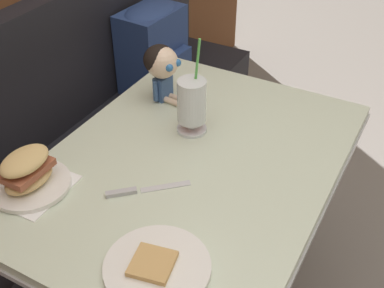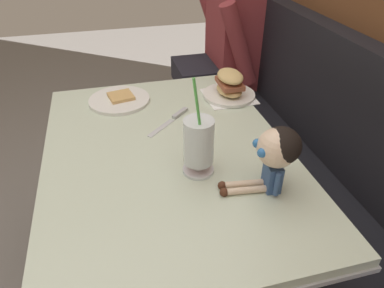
{
  "view_description": "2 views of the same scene",
  "coord_description": "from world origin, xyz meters",
  "views": [
    {
      "loc": [
        -0.99,
        -0.36,
        1.65
      ],
      "look_at": [
        0.04,
        0.2,
        0.76
      ],
      "focal_mm": 45.7,
      "sensor_mm": 36.0,
      "label": 1
    },
    {
      "loc": [
        0.94,
        0.02,
        1.42
      ],
      "look_at": [
        0.09,
        0.24,
        0.81
      ],
      "focal_mm": 32.81,
      "sensor_mm": 36.0,
      "label": 2
    }
  ],
  "objects": [
    {
      "name": "diner_table",
      "position": [
        0.0,
        0.18,
        0.54
      ],
      "size": [
        1.11,
        0.81,
        0.74
      ],
      "color": "beige",
      "rests_on": "ground"
    },
    {
      "name": "sandwich_plate",
      "position": [
        -0.32,
        0.51,
        0.79
      ],
      "size": [
        0.22,
        0.22,
        0.12
      ],
      "color": "white",
      "rests_on": "diner_table"
    },
    {
      "name": "toast_plate",
      "position": [
        -0.39,
        0.06,
        0.75
      ],
      "size": [
        0.25,
        0.25,
        0.03
      ],
      "color": "white",
      "rests_on": "diner_table"
    },
    {
      "name": "seated_doll",
      "position": [
        0.26,
        0.43,
        0.87
      ],
      "size": [
        0.12,
        0.22,
        0.2
      ],
      "color": "#385689",
      "rests_on": "diner_table"
    },
    {
      "name": "milkshake_glass",
      "position": [
        0.13,
        0.25,
        0.84
      ],
      "size": [
        0.1,
        0.1,
        0.32
      ],
      "color": "silver",
      "rests_on": "diner_table"
    },
    {
      "name": "diner_patron",
      "position": [
        -1.07,
        0.76,
        0.74
      ],
      "size": [
        0.55,
        0.48,
        0.81
      ],
      "color": "maroon",
      "rests_on": "booth_bench"
    },
    {
      "name": "butter_knife",
      "position": [
        -0.2,
        0.25,
        0.74
      ],
      "size": [
        0.17,
        0.19,
        0.01
      ],
      "color": "silver",
      "rests_on": "diner_table"
    },
    {
      "name": "booth_bench",
      "position": [
        0.0,
        0.81,
        0.33
      ],
      "size": [
        2.6,
        0.48,
        1.0
      ],
      "color": "black",
      "rests_on": "ground"
    }
  ]
}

